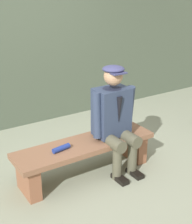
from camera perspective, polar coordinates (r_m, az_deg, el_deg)
ground_plane at (r=3.97m, az=-1.81°, el=-10.85°), size 30.00×30.00×0.00m
bench at (r=3.82m, az=-1.86°, el=-7.08°), size 1.70×0.47×0.42m
seated_man at (r=3.79m, az=3.27°, el=-0.72°), size 0.58×0.61×1.29m
rolled_magazine at (r=3.59m, az=-6.16°, el=-6.39°), size 0.22×0.09×0.06m
stadium_wall at (r=5.17m, az=-13.27°, el=11.08°), size 12.00×0.24×2.48m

